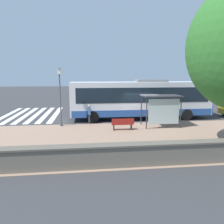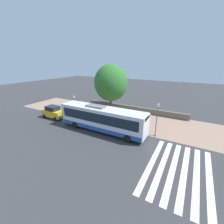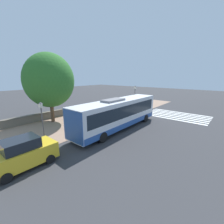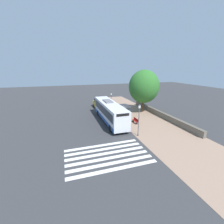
{
  "view_description": "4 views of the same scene",
  "coord_description": "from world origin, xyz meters",
  "views": [
    {
      "loc": [
        -17.52,
        4.42,
        4.0
      ],
      "look_at": [
        -0.81,
        2.41,
        1.1
      ],
      "focal_mm": 35.0,
      "sensor_mm": 36.0,
      "label": 1
    },
    {
      "loc": [
        17.57,
        10.08,
        9.29
      ],
      "look_at": [
        -0.5,
        -0.1,
        2.21
      ],
      "focal_mm": 24.0,
      "sensor_mm": 36.0,
      "label": 2
    },
    {
      "loc": [
        11.67,
        -13.64,
        6.03
      ],
      "look_at": [
        -1.41,
        2.0,
        1.04
      ],
      "focal_mm": 24.0,
      "sensor_mm": 36.0,
      "label": 3
    },
    {
      "loc": [
        8.9,
        23.57,
        9.21
      ],
      "look_at": [
        1.87,
        1.71,
        2.36
      ],
      "focal_mm": 24.0,
      "sensor_mm": 36.0,
      "label": 4
    }
  ],
  "objects": [
    {
      "name": "shade_tree",
      "position": [
        -6.82,
        -3.93,
        5.41
      ],
      "size": [
        6.18,
        6.18,
        8.82
      ],
      "color": "brown",
      "rests_on": "ground"
    },
    {
      "name": "crosswalk_stripes",
      "position": [
        5.0,
        9.88,
        0.0
      ],
      "size": [
        9.0,
        5.25,
        0.01
      ],
      "color": "silver",
      "rests_on": "ground"
    },
    {
      "name": "bus_shelter",
      "position": [
        -1.61,
        -1.28,
        2.04
      ],
      "size": [
        1.86,
        2.91,
        2.43
      ],
      "color": "#2D2D33",
      "rests_on": "ground"
    },
    {
      "name": "bench",
      "position": [
        -2.3,
        1.81,
        0.48
      ],
      "size": [
        0.4,
        1.61,
        0.88
      ],
      "color": "maroon",
      "rests_on": "ground"
    },
    {
      "name": "street_lamp_far",
      "position": [
        -0.45,
        6.38,
        2.67
      ],
      "size": [
        0.28,
        0.28,
        4.51
      ],
      "color": "#4C4C51",
      "rests_on": "ground"
    },
    {
      "name": "sidewalk_plaza",
      "position": [
        -4.5,
        0.0,
        0.01
      ],
      "size": [
        9.0,
        44.0,
        0.02
      ],
      "color": "#937560",
      "rests_on": "ground"
    },
    {
      "name": "pedestrian",
      "position": [
        0.06,
        4.17,
        0.94
      ],
      "size": [
        0.34,
        0.22,
        1.61
      ],
      "color": "#2D3347",
      "rests_on": "ground"
    },
    {
      "name": "bus",
      "position": [
        1.63,
        -0.51,
        1.85
      ],
      "size": [
        2.65,
        12.5,
        3.57
      ],
      "color": "silver",
      "rests_on": "ground"
    },
    {
      "name": "stone_wall",
      "position": [
        -8.55,
        0.0,
        0.52
      ],
      "size": [
        0.6,
        20.0,
        1.02
      ],
      "color": "#6B6356",
      "rests_on": "ground"
    },
    {
      "name": "street_lamp_near",
      "position": [
        -1.03,
        -7.95,
        2.29
      ],
      "size": [
        0.28,
        0.28,
        3.84
      ],
      "color": "#4C4C51",
      "rests_on": "ground"
    },
    {
      "name": "ground_plane",
      "position": [
        0.0,
        0.0,
        0.0
      ],
      "size": [
        120.0,
        120.0,
        0.0
      ],
      "primitive_type": "plane",
      "color": "#353538",
      "rests_on": "ground"
    },
    {
      "name": "parked_car_behind_bus",
      "position": [
        1.4,
        -10.55,
        1.0
      ],
      "size": [
        1.98,
        4.07,
        2.07
      ],
      "color": "gold",
      "rests_on": "ground"
    }
  ]
}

